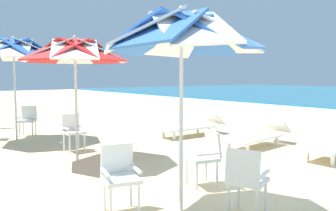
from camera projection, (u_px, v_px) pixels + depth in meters
ground_plane at (281, 178)px, 5.79m from camera, size 80.00×80.00×0.00m
beach_umbrella_0 at (181, 35)px, 4.21m from camera, size 2.06×2.06×2.60m
plastic_chair_0 at (246, 177)px, 4.15m from camera, size 0.57×0.59×0.87m
plastic_chair_1 at (206, 154)px, 5.37m from camera, size 0.54×0.56×0.87m
plastic_chair_2 at (120, 173)px, 4.32m from camera, size 0.56×0.54×0.87m
beach_umbrella_1 at (75, 52)px, 6.78m from camera, size 2.18×2.18×2.54m
plastic_chair_3 at (73, 130)px, 7.86m from camera, size 0.47×0.44×0.87m
beach_umbrella_2 at (13, 50)px, 8.97m from camera, size 2.56×2.56×2.79m
plastic_chair_4 at (28, 119)px, 9.89m from camera, size 0.62×0.61×0.87m
sun_lounger_2 at (258, 135)px, 8.35m from camera, size 0.81×2.19×0.62m
sun_lounger_3 at (192, 126)px, 9.91m from camera, size 0.69×2.16×0.62m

